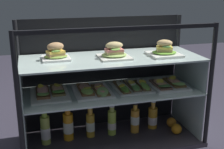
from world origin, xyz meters
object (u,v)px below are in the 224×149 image
object	(u,v)px
open_sandwich_tray_mid_right	(132,86)
open_sandwich_tray_far_right	(167,84)
plated_roll_sandwich_far_left	(114,52)
juice_bottle_back_left	(112,122)
orange_fruit_near_left_post	(176,129)
juice_bottle_near_post	(135,120)
orange_fruit_beside_bottles	(171,122)
plated_roll_sandwich_far_right	(56,53)
juice_bottle_front_right_end	(153,118)
open_sandwich_tray_mid_left	(93,90)
juice_bottle_tucked_behind	(68,126)
plated_roll_sandwich_near_right_corner	(164,51)
open_sandwich_tray_far_left	(49,92)
juice_bottle_front_left_end	(90,124)
juice_bottle_front_fourth	(45,130)

from	to	relation	value
open_sandwich_tray_mid_right	open_sandwich_tray_far_right	distance (m)	0.25
plated_roll_sandwich_far_left	juice_bottle_back_left	size ratio (longest dim) A/B	0.88
orange_fruit_near_left_post	juice_bottle_near_post	bearing A→B (deg)	158.38
juice_bottle_near_post	orange_fruit_beside_bottles	bearing A→B (deg)	-0.27
plated_roll_sandwich_far_right	juice_bottle_front_right_end	size ratio (longest dim) A/B	0.79
juice_bottle_back_left	juice_bottle_front_right_end	distance (m)	0.32
open_sandwich_tray_mid_left	juice_bottle_back_left	world-z (taller)	open_sandwich_tray_mid_left
open_sandwich_tray_far_right	juice_bottle_tucked_behind	size ratio (longest dim) A/B	1.31
open_sandwich_tray_far_right	plated_roll_sandwich_far_left	bearing A→B (deg)	179.59
open_sandwich_tray_far_right	juice_bottle_tucked_behind	xyz separation A→B (m)	(-0.69, 0.07, -0.27)
plated_roll_sandwich_near_right_corner	juice_bottle_near_post	size ratio (longest dim) A/B	0.89
open_sandwich_tray_mid_right	open_sandwich_tray_far_left	bearing A→B (deg)	177.20
juice_bottle_tucked_behind	orange_fruit_near_left_post	world-z (taller)	juice_bottle_tucked_behind
juice_bottle_back_left	open_sandwich_tray_far_right	bearing A→B (deg)	-9.41
plated_roll_sandwich_near_right_corner	juice_bottle_tucked_behind	xyz separation A→B (m)	(-0.65, 0.10, -0.51)
orange_fruit_beside_bottles	open_sandwich_tray_far_right	bearing A→B (deg)	-148.09
juice_bottle_back_left	juice_bottle_near_post	world-z (taller)	juice_bottle_near_post
plated_roll_sandwich_far_left	juice_bottle_front_left_end	size ratio (longest dim) A/B	0.87
open_sandwich_tray_far_left	juice_bottle_front_fourth	size ratio (longest dim) A/B	1.27
plated_roll_sandwich_near_right_corner	orange_fruit_beside_bottles	world-z (taller)	plated_roll_sandwich_near_right_corner
plated_roll_sandwich_near_right_corner	juice_bottle_front_left_end	bearing A→B (deg)	168.53
plated_roll_sandwich_near_right_corner	open_sandwich_tray_far_left	xyz separation A→B (m)	(-0.76, 0.08, -0.25)
plated_roll_sandwich_far_left	open_sandwich_tray_far_left	size ratio (longest dim) A/B	0.64
juice_bottle_front_right_end	open_sandwich_tray_far_left	bearing A→B (deg)	-177.79
plated_roll_sandwich_near_right_corner	juice_bottle_tucked_behind	size ratio (longest dim) A/B	0.85
plated_roll_sandwich_far_left	juice_bottle_front_fourth	xyz separation A→B (m)	(-0.46, 0.05, -0.52)
open_sandwich_tray_mid_right	orange_fruit_near_left_post	world-z (taller)	open_sandwich_tray_mid_right
juice_bottle_front_left_end	orange_fruit_beside_bottles	bearing A→B (deg)	-2.15
juice_bottle_front_fourth	plated_roll_sandwich_far_right	bearing A→B (deg)	5.43
juice_bottle_front_fourth	juice_bottle_front_right_end	xyz separation A→B (m)	(0.79, 0.02, -0.02)
juice_bottle_back_left	orange_fruit_beside_bottles	xyz separation A→B (m)	(0.46, -0.01, -0.05)
juice_bottle_front_fourth	juice_bottle_front_right_end	bearing A→B (deg)	1.73
juice_bottle_front_fourth	juice_bottle_tucked_behind	xyz separation A→B (m)	(0.16, 0.02, 0.00)
plated_roll_sandwich_far_left	orange_fruit_near_left_post	size ratio (longest dim) A/B	2.65
juice_bottle_front_right_end	juice_bottle_front_fourth	bearing A→B (deg)	-178.27
open_sandwich_tray_far_right	orange_fruit_beside_bottles	world-z (taller)	open_sandwich_tray_far_right
juice_bottle_tucked_behind	orange_fruit_beside_bottles	distance (m)	0.78
open_sandwich_tray_mid_right	juice_bottle_front_right_end	bearing A→B (deg)	16.29
open_sandwich_tray_mid_left	juice_bottle_front_fourth	distance (m)	0.42
plated_roll_sandwich_far_left	juice_bottle_back_left	bearing A→B (deg)	88.30
plated_roll_sandwich_near_right_corner	juice_bottle_near_post	bearing A→B (deg)	154.93
juice_bottle_front_left_end	juice_bottle_near_post	distance (m)	0.33
juice_bottle_front_fourth	plated_roll_sandwich_far_left	bearing A→B (deg)	-6.44
juice_bottle_front_left_end	orange_fruit_beside_bottles	distance (m)	0.62
juice_bottle_front_left_end	orange_fruit_near_left_post	world-z (taller)	juice_bottle_front_left_end
plated_roll_sandwich_far_right	plated_roll_sandwich_far_left	world-z (taller)	plated_roll_sandwich_far_right
open_sandwich_tray_mid_left	juice_bottle_tucked_behind	size ratio (longest dim) A/B	1.31
plated_roll_sandwich_far_right	open_sandwich_tray_far_left	size ratio (longest dim) A/B	0.56
plated_roll_sandwich_far_right	juice_bottle_tucked_behind	distance (m)	0.52
juice_bottle_front_fourth	juice_bottle_front_left_end	size ratio (longest dim) A/B	1.07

